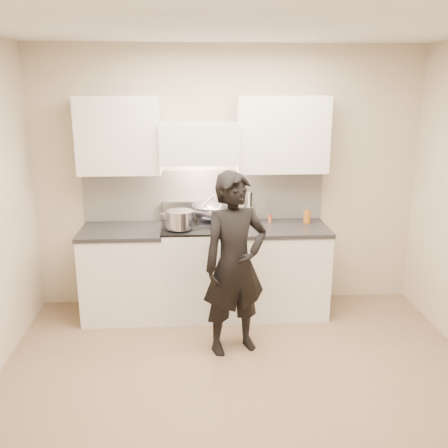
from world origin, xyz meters
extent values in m
plane|color=#836A4C|center=(0.00, 0.00, 0.00)|extent=(4.00, 4.00, 0.00)
cube|color=#C4B49B|center=(0.00, 1.75, 1.35)|extent=(4.00, 0.04, 2.70)
cube|color=#C4B49B|center=(0.00, -1.75, 1.35)|extent=(4.00, 0.04, 2.70)
cube|color=silver|center=(0.00, 0.00, 2.69)|extent=(4.00, 3.50, 0.02)
cube|color=silver|center=(-0.25, 1.74, 1.19)|extent=(2.50, 0.02, 0.53)
cube|color=#AFAFAF|center=(-0.30, 1.70, 1.03)|extent=(0.76, 0.08, 0.20)
cube|color=silver|center=(-0.30, 1.55, 1.75)|extent=(0.76, 0.40, 0.40)
cylinder|color=#B7B8CF|center=(-0.30, 1.37, 1.57)|extent=(0.66, 0.02, 0.02)
cube|color=white|center=(0.53, 1.58, 1.83)|extent=(0.90, 0.33, 0.75)
cube|color=white|center=(-1.08, 1.58, 1.83)|extent=(0.80, 0.33, 0.75)
cube|color=beige|center=(0.13, 1.73, 1.10)|extent=(0.08, 0.01, 0.12)
cube|color=silver|center=(-0.30, 1.43, 0.46)|extent=(0.76, 0.65, 0.92)
cube|color=black|center=(-0.30, 1.43, 0.93)|extent=(0.76, 0.65, 0.02)
cube|color=silver|center=(-0.14, 1.54, 0.95)|extent=(0.36, 0.34, 0.01)
cylinder|color=#B7B8CF|center=(-0.30, 1.13, 0.78)|extent=(0.62, 0.02, 0.02)
cylinder|color=black|center=(-0.48, 1.28, 0.95)|extent=(0.18, 0.18, 0.01)
cylinder|color=black|center=(-0.12, 1.28, 0.95)|extent=(0.18, 0.18, 0.01)
cylinder|color=black|center=(-0.48, 1.57, 0.95)|extent=(0.18, 0.18, 0.01)
cylinder|color=black|center=(-0.12, 1.57, 0.95)|extent=(0.18, 0.18, 0.01)
cube|color=white|center=(0.53, 1.43, 0.44)|extent=(0.90, 0.65, 0.88)
cube|color=black|center=(0.53, 1.43, 0.90)|extent=(0.92, 0.67, 0.04)
cube|color=white|center=(-1.08, 1.43, 0.44)|extent=(0.80, 0.65, 0.88)
cube|color=black|center=(-1.08, 1.43, 0.90)|extent=(0.82, 0.67, 0.04)
ellipsoid|color=#B7B8CF|center=(-0.18, 1.55, 1.07)|extent=(0.39, 0.39, 0.21)
torus|color=#B7B8CF|center=(-0.18, 1.55, 1.12)|extent=(0.41, 0.41, 0.02)
ellipsoid|color=#F2E7BA|center=(-0.18, 1.55, 1.06)|extent=(0.22, 0.22, 0.10)
cylinder|color=white|center=(-0.23, 1.39, 1.18)|extent=(0.17, 0.26, 0.21)
cylinder|color=#B7B8CF|center=(-0.50, 1.28, 1.05)|extent=(0.29, 0.29, 0.17)
cube|color=#B7B8CF|center=(-0.66, 1.27, 1.11)|extent=(0.06, 0.03, 0.01)
cube|color=#B7B8CF|center=(-0.34, 1.30, 1.11)|extent=(0.06, 0.03, 0.01)
cylinder|color=#AFAFAF|center=(0.22, 1.61, 1.00)|extent=(0.12, 0.12, 0.17)
cylinder|color=black|center=(0.24, 1.62, 1.09)|extent=(0.01, 0.01, 0.30)
cylinder|color=white|center=(0.23, 1.64, 1.09)|extent=(0.01, 0.01, 0.30)
cylinder|color=#AFAFAF|center=(0.21, 1.64, 1.09)|extent=(0.01, 0.01, 0.30)
cylinder|color=black|center=(0.19, 1.62, 1.09)|extent=(0.01, 0.01, 0.30)
cylinder|color=#AFAFAF|center=(0.19, 1.60, 1.09)|extent=(0.01, 0.01, 0.30)
cylinder|color=white|center=(0.21, 1.58, 1.09)|extent=(0.01, 0.01, 0.30)
cylinder|color=black|center=(0.23, 1.59, 1.09)|extent=(0.01, 0.01, 0.30)
cylinder|color=#AFAFAF|center=(0.24, 1.60, 1.09)|extent=(0.01, 0.01, 0.30)
cylinder|color=orange|center=(0.43, 1.58, 0.95)|extent=(0.03, 0.03, 0.06)
cylinder|color=red|center=(0.43, 1.58, 0.99)|extent=(0.04, 0.04, 0.02)
cylinder|color=#A75E19|center=(0.81, 1.54, 0.98)|extent=(0.07, 0.07, 0.13)
imported|color=black|center=(-0.02, 0.65, 0.81)|extent=(0.69, 0.56, 1.62)
camera|label=1|loc=(-0.36, -3.38, 2.30)|focal=40.00mm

